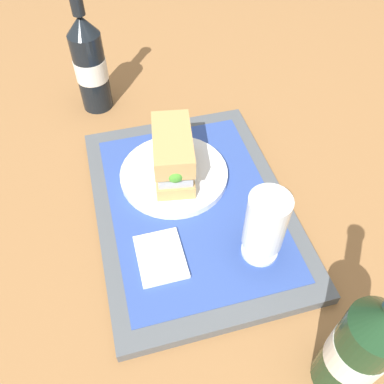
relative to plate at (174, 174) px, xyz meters
name	(u,v)px	position (x,y,z in m)	size (l,w,h in m)	color
ground_plane	(192,211)	(0.07, 0.02, -0.03)	(3.00, 3.00, 0.00)	olive
tray	(192,207)	(0.07, 0.02, -0.02)	(0.44, 0.32, 0.02)	#4C5156
placemat	(192,203)	(0.07, 0.02, -0.01)	(0.38, 0.27, 0.00)	#2D4793
plate	(174,174)	(0.00, 0.00, 0.00)	(0.19, 0.19, 0.01)	white
sandwich	(173,156)	(0.00, 0.00, 0.05)	(0.14, 0.08, 0.08)	tan
beer_glass	(265,225)	(0.18, 0.09, 0.06)	(0.06, 0.06, 0.12)	silver
napkin_folded	(161,257)	(0.16, -0.06, 0.00)	(0.09, 0.07, 0.01)	white
beer_bottle	(361,347)	(0.38, 0.13, 0.08)	(0.07, 0.07, 0.27)	#19381E
second_bottle	(90,63)	(-0.27, -0.11, 0.08)	(0.07, 0.07, 0.27)	black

